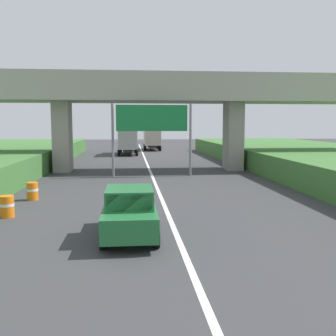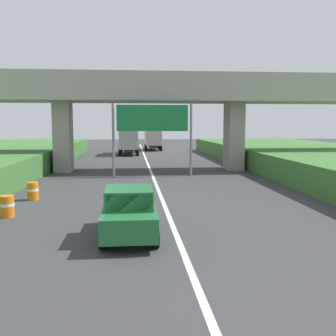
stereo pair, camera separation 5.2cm
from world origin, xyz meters
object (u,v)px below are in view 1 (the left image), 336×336
(truck_red, at_px, (152,137))
(car_green, at_px, (130,212))
(overhead_highway_sign, at_px, (152,123))
(construction_barrel_4, at_px, (7,206))
(construction_barrel_5, at_px, (32,191))
(truck_orange, at_px, (128,139))

(truck_red, height_order, car_green, truck_red)
(overhead_highway_sign, height_order, car_green, overhead_highway_sign)
(truck_red, xyz_separation_m, construction_barrel_4, (-8.23, -41.13, -1.47))
(overhead_highway_sign, height_order, truck_red, overhead_highway_sign)
(car_green, distance_m, construction_barrel_4, 6.07)
(overhead_highway_sign, distance_m, truck_red, 29.10)
(construction_barrel_5, bearing_deg, car_green, -54.88)
(construction_barrel_4, bearing_deg, construction_barrel_5, 88.08)
(overhead_highway_sign, bearing_deg, construction_barrel_4, -118.82)
(truck_red, bearing_deg, truck_orange, -112.65)
(overhead_highway_sign, xyz_separation_m, truck_orange, (-1.91, 20.70, -1.99))
(truck_orange, bearing_deg, truck_red, 67.35)
(truck_red, relative_size, construction_barrel_4, 8.11)
(overhead_highway_sign, bearing_deg, truck_orange, 95.28)
(overhead_highway_sign, distance_m, truck_orange, 20.88)
(truck_orange, relative_size, construction_barrel_5, 8.11)
(overhead_highway_sign, distance_m, car_green, 15.86)
(truck_red, bearing_deg, overhead_highway_sign, -93.05)
(truck_red, height_order, truck_orange, same)
(truck_orange, height_order, construction_barrel_4, truck_orange)
(truck_red, distance_m, construction_barrel_5, 38.34)
(truck_red, bearing_deg, construction_barrel_4, -101.31)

